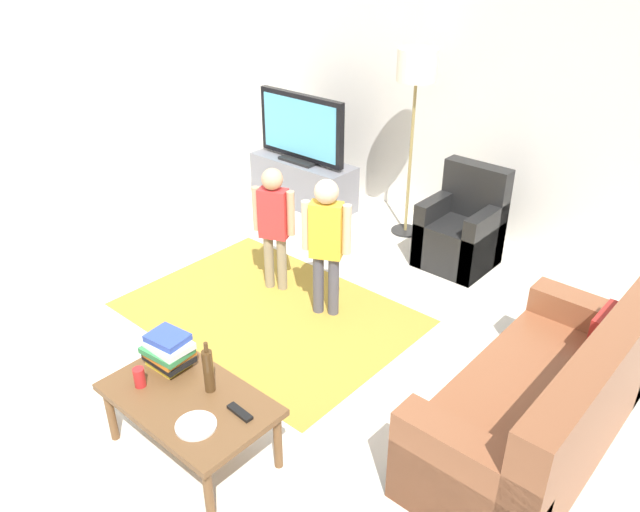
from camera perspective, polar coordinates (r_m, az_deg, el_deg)
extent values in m
plane|color=beige|center=(4.46, -5.17, -10.15)|extent=(7.80, 7.80, 0.00)
cube|color=silver|center=(6.11, 15.50, 14.00)|extent=(6.00, 0.12, 2.70)
cube|color=silver|center=(6.22, -25.86, 12.49)|extent=(0.12, 6.00, 2.70)
cube|color=#B28C33|center=(5.02, -4.69, -5.16)|extent=(2.20, 1.60, 0.01)
cube|color=slate|center=(6.83, -1.54, 6.79)|extent=(1.20, 0.44, 0.50)
cube|color=black|center=(6.85, -1.80, 5.51)|extent=(1.10, 0.32, 0.03)
cube|color=black|center=(6.72, -1.68, 8.84)|extent=(0.44, 0.28, 0.03)
cube|color=black|center=(6.61, -1.73, 11.74)|extent=(1.10, 0.07, 0.68)
cube|color=#59B2D8|center=(6.58, -1.95, 11.67)|extent=(1.00, 0.01, 0.58)
cube|color=brown|center=(3.99, 18.78, -13.52)|extent=(0.80, 1.80, 0.42)
cube|color=brown|center=(3.79, 23.49, -12.70)|extent=(0.20, 1.80, 0.86)
cube|color=brown|center=(3.38, 13.09, -19.72)|extent=(0.80, 0.20, 0.60)
cube|color=brown|center=(4.55, 23.15, -7.13)|extent=(0.80, 0.20, 0.60)
cube|color=#B22823|center=(4.18, 24.52, -6.51)|extent=(0.10, 0.32, 0.32)
cube|color=black|center=(5.72, 12.51, 1.12)|extent=(0.60, 0.60, 0.42)
cube|color=black|center=(5.80, 13.85, 3.97)|extent=(0.60, 0.16, 0.90)
cube|color=black|center=(5.79, 10.55, 2.64)|extent=(0.12, 0.60, 0.60)
cube|color=black|center=(5.59, 14.72, 1.18)|extent=(0.12, 0.60, 0.60)
cylinder|color=#262626|center=(6.33, 7.79, 2.32)|extent=(0.28, 0.28, 0.02)
cylinder|color=#99844C|center=(6.04, 8.26, 8.71)|extent=(0.03, 0.03, 1.50)
cylinder|color=silver|center=(5.80, 8.88, 16.90)|extent=(0.36, 0.36, 0.28)
cylinder|color=gray|center=(5.25, -4.68, -0.49)|extent=(0.08, 0.08, 0.49)
cylinder|color=gray|center=(5.21, -3.50, -0.68)|extent=(0.08, 0.08, 0.49)
cube|color=red|center=(5.02, -4.27, 3.90)|extent=(0.26, 0.21, 0.42)
sphere|color=tan|center=(4.91, -4.39, 7.03)|extent=(0.17, 0.17, 0.17)
cylinder|color=tan|center=(5.07, -5.84, 4.32)|extent=(0.06, 0.06, 0.37)
cylinder|color=tan|center=(4.97, -2.69, 3.91)|extent=(0.06, 0.06, 0.37)
cylinder|color=#4C4C59|center=(4.89, -0.15, -2.55)|extent=(0.09, 0.09, 0.51)
cylinder|color=#4C4C59|center=(4.87, 1.25, -2.73)|extent=(0.09, 0.09, 0.51)
cube|color=gold|center=(4.65, 0.57, 2.37)|extent=(0.28, 0.23, 0.44)
sphere|color=beige|center=(4.52, 0.59, 5.91)|extent=(0.18, 0.18, 0.18)
cylinder|color=beige|center=(4.67, -1.29, 2.82)|extent=(0.07, 0.07, 0.40)
cylinder|color=beige|center=(4.61, 2.46, 2.41)|extent=(0.07, 0.07, 0.40)
cube|color=brown|center=(3.67, -11.94, -12.71)|extent=(1.00, 0.60, 0.04)
cylinder|color=brown|center=(4.01, -18.58, -13.54)|extent=(0.05, 0.05, 0.38)
cylinder|color=brown|center=(3.45, -10.12, -20.76)|extent=(0.05, 0.05, 0.38)
cylinder|color=brown|center=(4.20, -12.78, -10.42)|extent=(0.05, 0.05, 0.38)
cylinder|color=brown|center=(3.67, -3.87, -16.54)|extent=(0.05, 0.05, 0.38)
cube|color=yellow|center=(3.89, -13.67, -9.39)|extent=(0.23, 0.19, 0.04)
cube|color=black|center=(3.86, -13.62, -9.03)|extent=(0.27, 0.21, 0.04)
cube|color=orange|center=(3.84, -13.59, -8.67)|extent=(0.24, 0.22, 0.03)
cube|color=#388C4C|center=(3.81, -13.82, -8.36)|extent=(0.29, 0.23, 0.04)
cube|color=white|center=(3.79, -13.73, -7.83)|extent=(0.28, 0.20, 0.04)
cube|color=#334CA5|center=(3.78, -13.77, -7.27)|extent=(0.25, 0.21, 0.04)
cylinder|color=#4C3319|center=(3.59, -10.17, -10.33)|extent=(0.06, 0.06, 0.27)
cylinder|color=#4C3319|center=(3.49, -10.40, -8.22)|extent=(0.02, 0.02, 0.06)
cube|color=black|center=(3.50, -7.34, -13.99)|extent=(0.17, 0.06, 0.02)
cylinder|color=red|center=(3.76, -16.19, -10.61)|extent=(0.07, 0.07, 0.12)
cylinder|color=white|center=(3.46, -11.27, -14.98)|extent=(0.22, 0.22, 0.02)
cube|color=silver|center=(3.45, -11.08, -15.01)|extent=(0.14, 0.07, 0.01)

